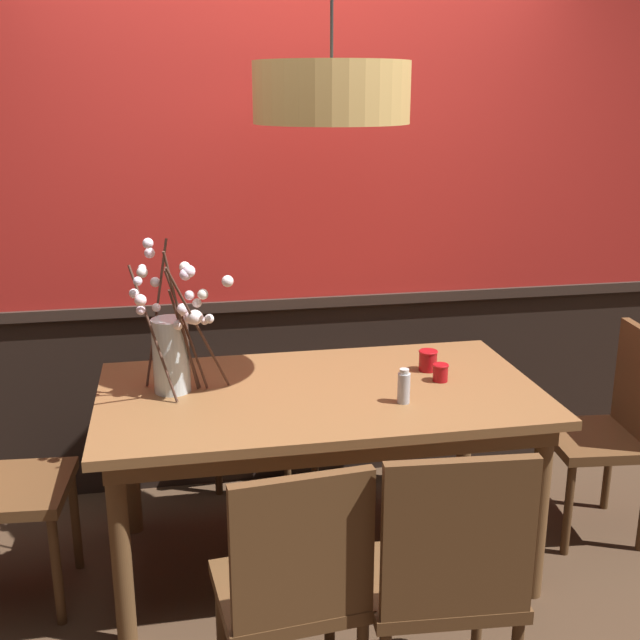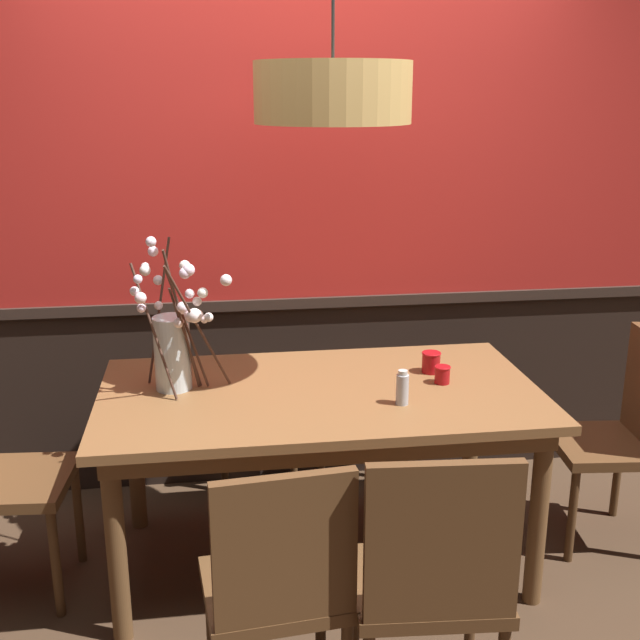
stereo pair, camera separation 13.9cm
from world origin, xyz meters
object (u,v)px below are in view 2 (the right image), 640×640
object	(u,v)px
chair_far_side_left	(251,370)
vase_with_blossoms	(174,344)
dining_table	(320,409)
condiment_bottle	(402,388)
chair_near_side_left	(279,584)
pendant_lamp	(333,93)
chair_head_east_end	(620,429)
chair_near_side_right	(432,576)
candle_holder_nearer_center	(431,362)
chair_far_side_right	(351,369)
candle_holder_nearer_edge	(442,375)

from	to	relation	value
chair_far_side_left	vase_with_blossoms	distance (m)	0.98
chair_far_side_left	dining_table	bearing A→B (deg)	-76.07
dining_table	condiment_bottle	xyz separation A→B (m)	(0.28, -0.19, 0.15)
chair_near_side_left	pendant_lamp	bearing A→B (deg)	72.50
condiment_bottle	pendant_lamp	distance (m)	1.12
vase_with_blossoms	chair_head_east_end	bearing A→B (deg)	-2.50
condiment_bottle	pendant_lamp	size ratio (longest dim) A/B	0.14
chair_near_side_right	vase_with_blossoms	world-z (taller)	vase_with_blossoms
pendant_lamp	candle_holder_nearer_center	bearing A→B (deg)	5.83
condiment_bottle	candle_holder_nearer_center	bearing A→B (deg)	57.76
chair_far_side_left	chair_far_side_right	world-z (taller)	chair_far_side_left
candle_holder_nearer_center	condiment_bottle	bearing A→B (deg)	-122.24
chair_near_side_left	vase_with_blossoms	bearing A→B (deg)	108.12
chair_far_side_right	condiment_bottle	world-z (taller)	condiment_bottle
chair_near_side_left	pendant_lamp	size ratio (longest dim) A/B	0.95
condiment_bottle	dining_table	bearing A→B (deg)	146.13
candle_holder_nearer_edge	condiment_bottle	xyz separation A→B (m)	(-0.21, -0.19, 0.03)
chair_head_east_end	vase_with_blossoms	size ratio (longest dim) A/B	1.59
chair_head_east_end	candle_holder_nearer_edge	xyz separation A→B (m)	(-0.79, -0.00, 0.29)
chair_head_east_end	chair_near_side_right	bearing A→B (deg)	-139.64
chair_near_side_right	candle_holder_nearer_edge	world-z (taller)	chair_near_side_right
chair_near_side_left	chair_head_east_end	bearing A→B (deg)	29.89
candle_holder_nearer_edge	pendant_lamp	bearing A→B (deg)	168.62
chair_head_east_end	condiment_bottle	bearing A→B (deg)	-169.19
chair_far_side_left	condiment_bottle	size ratio (longest dim) A/B	7.08
chair_near_side_right	chair_head_east_end	bearing A→B (deg)	40.36
chair_far_side_right	chair_near_side_left	bearing A→B (deg)	-106.75
chair_far_side_right	chair_head_east_end	bearing A→B (deg)	-41.89
dining_table	chair_near_side_left	world-z (taller)	chair_near_side_left
chair_far_side_right	condiment_bottle	bearing A→B (deg)	-90.30
chair_near_side_right	vase_with_blossoms	size ratio (longest dim) A/B	1.61
chair_near_side_left	chair_far_side_right	distance (m)	1.85
chair_head_east_end	candle_holder_nearer_center	distance (m)	0.86
chair_near_side_left	candle_holder_nearer_center	world-z (taller)	chair_near_side_left
chair_near_side_left	chair_near_side_right	xyz separation A→B (m)	(0.45, -0.04, 0.01)
chair_far_side_left	candle_holder_nearer_edge	bearing A→B (deg)	-51.53
chair_near_side_left	vase_with_blossoms	size ratio (longest dim) A/B	1.56
candle_holder_nearer_edge	chair_far_side_right	bearing A→B (deg)	102.88
chair_head_east_end	chair_far_side_right	world-z (taller)	chair_head_east_end
condiment_bottle	chair_head_east_end	bearing A→B (deg)	10.81
chair_head_east_end	chair_far_side_right	distance (m)	1.34
vase_with_blossoms	pendant_lamp	distance (m)	1.12
chair_near_side_left	chair_near_side_right	size ratio (longest dim) A/B	0.97
dining_table	condiment_bottle	distance (m)	0.37
vase_with_blossoms	candle_holder_nearer_center	bearing A→B (deg)	2.56
chair_far_side_left	pendant_lamp	size ratio (longest dim) A/B	0.99
chair_near_side_right	condiment_bottle	distance (m)	0.79
chair_far_side_right	candle_holder_nearer_center	size ratio (longest dim) A/B	10.20
vase_with_blossoms	chair_far_side_left	bearing A→B (deg)	67.71
chair_far_side_right	dining_table	bearing A→B (deg)	-107.89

